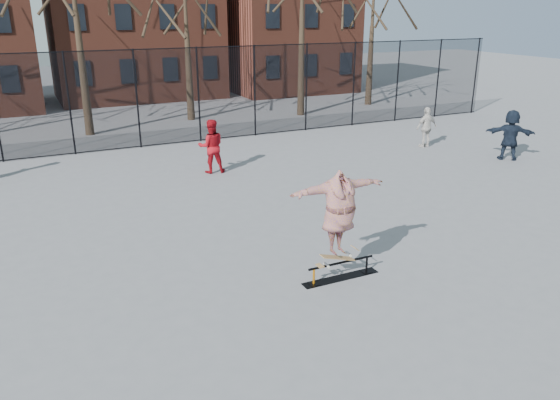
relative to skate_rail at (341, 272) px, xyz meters
name	(u,v)px	position (x,y,z in m)	size (l,w,h in m)	color
ground	(327,267)	(-0.01, 0.58, -0.15)	(100.00, 100.00, 0.00)	slate
skate_rail	(341,272)	(0.00, 0.00, 0.00)	(1.80, 0.28, 0.40)	black
skateboard	(337,260)	(-0.10, 0.00, 0.29)	(0.87, 0.21, 0.10)	olive
skater	(339,218)	(-0.10, 0.00, 1.26)	(2.25, 0.61, 1.83)	#57398F
bystander_red	(211,146)	(0.10, 8.84, 0.79)	(0.92, 0.72, 1.89)	#A30E17
bystander_white	(427,127)	(9.36, 8.52, 0.68)	(0.98, 0.41, 1.67)	beige
bystander_navy	(510,135)	(10.92, 5.58, 0.81)	(1.79, 0.57, 1.93)	#171F2E
fence	(170,96)	(-0.02, 13.58, 1.90)	(34.03, 0.07, 4.00)	black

